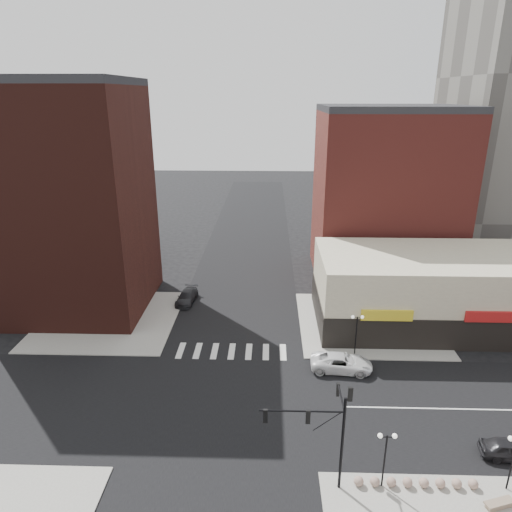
{
  "coord_description": "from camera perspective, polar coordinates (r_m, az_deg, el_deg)",
  "views": [
    {
      "loc": [
        3.53,
        -31.13,
        24.2
      ],
      "look_at": [
        2.39,
        5.72,
        11.0
      ],
      "focal_mm": 32.0,
      "sensor_mm": 36.0,
      "label": 1
    }
  ],
  "objects": [
    {
      "name": "ground",
      "position": [
        39.59,
        -3.91,
        -18.04
      ],
      "size": [
        240.0,
        240.0,
        0.0
      ],
      "primitive_type": "plane",
      "color": "black",
      "rests_on": "ground"
    },
    {
      "name": "road_ew",
      "position": [
        39.59,
        -3.92,
        -18.03
      ],
      "size": [
        200.0,
        14.0,
        0.02
      ],
      "primitive_type": "cube",
      "color": "black",
      "rests_on": "ground"
    },
    {
      "name": "road_ns",
      "position": [
        39.58,
        -3.92,
        -18.02
      ],
      "size": [
        14.0,
        200.0,
        0.02
      ],
      "primitive_type": "cube",
      "color": "black",
      "rests_on": "ground"
    },
    {
      "name": "sidewalk_nw",
      "position": [
        54.68,
        -17.85,
        -7.53
      ],
      "size": [
        15.0,
        15.0,
        0.12
      ],
      "primitive_type": "cube",
      "color": "gray",
      "rests_on": "ground"
    },
    {
      "name": "sidewalk_ne",
      "position": [
        52.78,
        13.7,
        -8.14
      ],
      "size": [
        15.0,
        15.0,
        0.12
      ],
      "primitive_type": "cube",
      "color": "gray",
      "rests_on": "ground"
    },
    {
      "name": "building_nw",
      "position": [
        55.75,
        -22.25,
        6.12
      ],
      "size": [
        16.0,
        15.0,
        25.0
      ],
      "primitive_type": "cube",
      "color": "#3A1712",
      "rests_on": "ground"
    },
    {
      "name": "building_nw_low",
      "position": [
        76.39,
        -26.08,
        3.89
      ],
      "size": [
        20.0,
        18.0,
        12.0
      ],
      "primitive_type": "cube",
      "color": "#3A1712",
      "rests_on": "ground"
    },
    {
      "name": "building_ne_midrise",
      "position": [
        63.95,
        15.85,
        7.04
      ],
      "size": [
        18.0,
        15.0,
        22.0
      ],
      "primitive_type": "cube",
      "color": "maroon",
      "rests_on": "ground"
    },
    {
      "name": "building_ne_row",
      "position": [
        53.57,
        20.71,
        -4.62
      ],
      "size": [
        24.2,
        12.2,
        8.0
      ],
      "color": "beige",
      "rests_on": "ground"
    },
    {
      "name": "traffic_signal",
      "position": [
        30.45,
        8.88,
        -19.78
      ],
      "size": [
        5.59,
        3.09,
        7.77
      ],
      "color": "black",
      "rests_on": "ground"
    },
    {
      "name": "street_lamp_se_a",
      "position": [
        32.07,
        15.96,
        -21.92
      ],
      "size": [
        1.22,
        0.32,
        4.16
      ],
      "color": "black",
      "rests_on": "sidewalk_se"
    },
    {
      "name": "street_lamp_ne",
      "position": [
        45.17,
        12.5,
        -8.39
      ],
      "size": [
        1.22,
        0.32,
        4.16
      ],
      "color": "black",
      "rests_on": "sidewalk_ne"
    },
    {
      "name": "bollard_row",
      "position": [
        34.54,
        19.34,
        -25.15
      ],
      "size": [
        7.99,
        0.64,
        0.64
      ],
      "color": "gray",
      "rests_on": "sidewalk_se"
    },
    {
      "name": "white_suv",
      "position": [
        43.83,
        10.63,
        -12.97
      ],
      "size": [
        5.87,
        3.08,
        1.58
      ],
      "primitive_type": "imported",
      "rotation": [
        0.0,
        0.0,
        1.49
      ],
      "color": "silver",
      "rests_on": "ground"
    },
    {
      "name": "dark_sedan_east",
      "position": [
        38.95,
        29.33,
        -20.35
      ],
      "size": [
        4.39,
        2.23,
        1.43
      ],
      "primitive_type": "imported",
      "rotation": [
        0.0,
        0.0,
        1.44
      ],
      "color": "black",
      "rests_on": "ground"
    },
    {
      "name": "dark_sedan_north",
      "position": [
        56.61,
        -8.64,
        -5.07
      ],
      "size": [
        2.48,
        5.04,
        1.41
      ],
      "primitive_type": "imported",
      "rotation": [
        0.0,
        0.0,
        -0.11
      ],
      "color": "black",
      "rests_on": "ground"
    },
    {
      "name": "stone_bench",
      "position": [
        35.28,
        28.1,
        -25.67
      ],
      "size": [
        1.98,
        1.1,
        0.44
      ],
      "rotation": [
        0.0,
        0.0,
        0.3
      ],
      "color": "#86715D",
      "rests_on": "sidewalk_se"
    }
  ]
}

